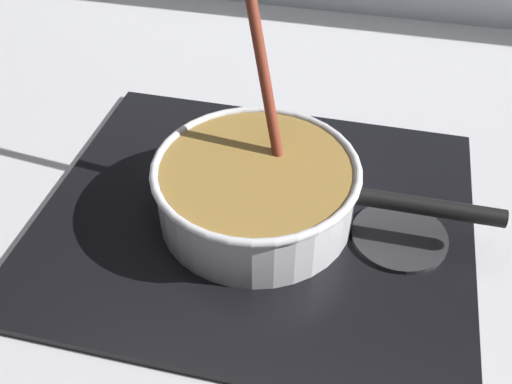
% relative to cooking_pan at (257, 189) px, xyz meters
% --- Properties ---
extents(ground, '(2.40, 1.60, 0.04)m').
position_rel_cooking_pan_xyz_m(ground, '(-0.06, -0.13, -0.08)').
color(ground, '#B7B7BC').
extents(hob_plate, '(0.56, 0.48, 0.01)m').
position_rel_cooking_pan_xyz_m(hob_plate, '(-0.00, -0.00, -0.05)').
color(hob_plate, black).
rests_on(hob_plate, ground).
extents(burner_ring, '(0.18, 0.18, 0.01)m').
position_rel_cooking_pan_xyz_m(burner_ring, '(-0.00, -0.00, -0.04)').
color(burner_ring, '#592D0C').
rests_on(burner_ring, hob_plate).
extents(spare_burner, '(0.12, 0.12, 0.01)m').
position_rel_cooking_pan_xyz_m(spare_burner, '(0.18, -0.00, -0.04)').
color(spare_burner, '#262628').
rests_on(spare_burner, hob_plate).
extents(cooking_pan, '(0.43, 0.26, 0.32)m').
position_rel_cooking_pan_xyz_m(cooking_pan, '(0.00, 0.00, 0.00)').
color(cooking_pan, silver).
rests_on(cooking_pan, hob_plate).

